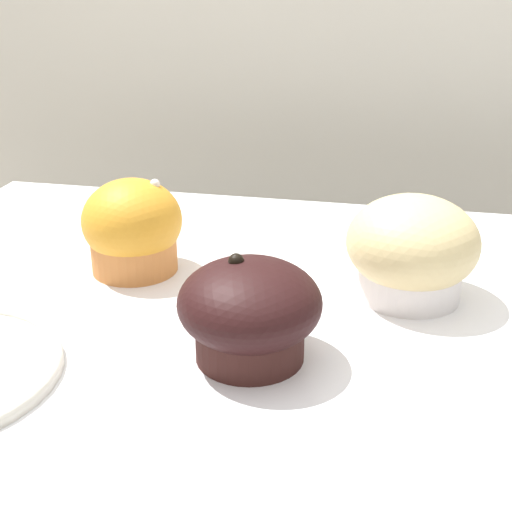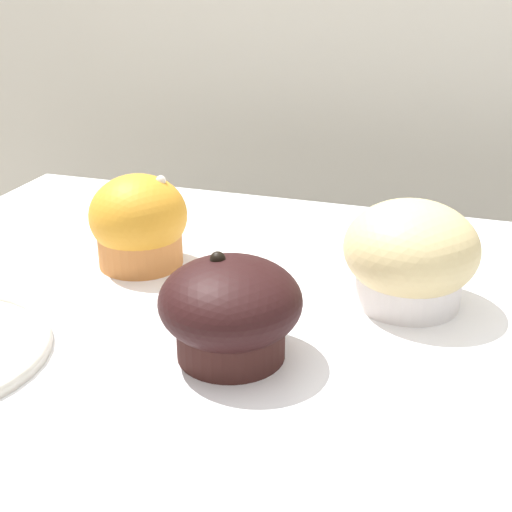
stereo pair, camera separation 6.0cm
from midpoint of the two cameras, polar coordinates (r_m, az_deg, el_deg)
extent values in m
cube|color=beige|center=(1.13, 9.73, 8.78)|extent=(3.20, 0.10, 1.80)
cylinder|color=#371B18|center=(0.53, -4.26, -5.98)|extent=(0.08, 0.08, 0.05)
ellipsoid|color=black|center=(0.52, -4.34, -3.79)|extent=(0.11, 0.11, 0.06)
sphere|color=black|center=(0.52, -5.47, -0.44)|extent=(0.01, 0.01, 0.01)
cylinder|color=#C8783C|center=(0.69, -12.60, 0.81)|extent=(0.08, 0.08, 0.05)
ellipsoid|color=orange|center=(0.68, -12.78, 2.76)|extent=(0.09, 0.09, 0.08)
sphere|color=white|center=(0.67, -11.06, 5.65)|extent=(0.01, 0.01, 0.01)
cylinder|color=white|center=(0.63, 9.13, -1.10)|extent=(0.09, 0.09, 0.05)
ellipsoid|color=#D6BC80|center=(0.62, 9.28, 1.07)|extent=(0.11, 0.11, 0.08)
camera|label=1|loc=(0.03, -92.86, -1.24)|focal=50.00mm
camera|label=2|loc=(0.03, 87.14, 1.24)|focal=50.00mm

